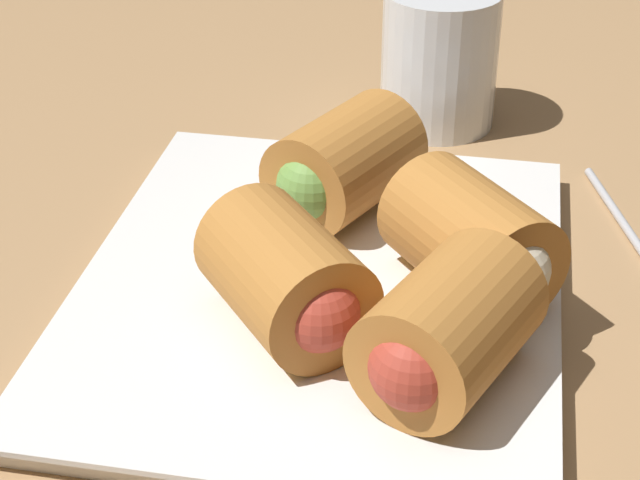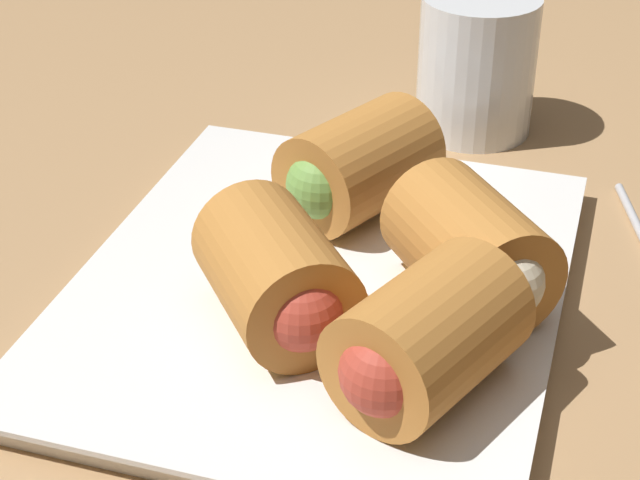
% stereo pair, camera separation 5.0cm
% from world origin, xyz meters
% --- Properties ---
extents(table_surface, '(1.80, 1.40, 0.02)m').
position_xyz_m(table_surface, '(0.00, 0.00, 0.01)').
color(table_surface, '#A87F54').
rests_on(table_surface, ground).
extents(serving_plate, '(0.29, 0.24, 0.01)m').
position_xyz_m(serving_plate, '(0.01, -0.03, 0.03)').
color(serving_plate, white).
rests_on(serving_plate, table_surface).
extents(roll_front_left, '(0.10, 0.10, 0.06)m').
position_xyz_m(roll_front_left, '(0.01, -0.10, 0.06)').
color(roll_front_left, '#B77533').
rests_on(roll_front_left, serving_plate).
extents(roll_front_right, '(0.10, 0.09, 0.06)m').
position_xyz_m(roll_front_right, '(0.08, -0.02, 0.06)').
color(roll_front_right, '#B77533').
rests_on(roll_front_right, serving_plate).
extents(roll_back_left, '(0.10, 0.10, 0.06)m').
position_xyz_m(roll_back_left, '(-0.04, -0.02, 0.06)').
color(roll_back_left, '#B77533').
rests_on(roll_back_left, serving_plate).
extents(roll_back_right, '(0.10, 0.08, 0.06)m').
position_xyz_m(roll_back_right, '(-0.06, -0.09, 0.06)').
color(roll_back_right, '#B77533').
rests_on(roll_back_right, serving_plate).
extents(drinking_glass, '(0.08, 0.08, 0.09)m').
position_xyz_m(drinking_glass, '(0.23, -0.07, 0.07)').
color(drinking_glass, silver).
rests_on(drinking_glass, table_surface).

